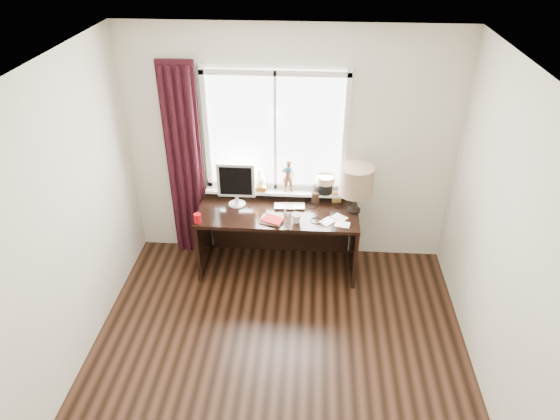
# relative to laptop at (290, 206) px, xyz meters

# --- Properties ---
(floor) EXTENTS (3.50, 4.00, 0.00)m
(floor) POSITION_rel_laptop_xyz_m (-0.02, -1.72, -0.76)
(floor) COLOR #3D2216
(floor) RESTS_ON ground
(ceiling) EXTENTS (3.50, 4.00, 0.00)m
(ceiling) POSITION_rel_laptop_xyz_m (-0.02, -1.72, 1.84)
(ceiling) COLOR white
(ceiling) RESTS_ON wall_back
(wall_back) EXTENTS (3.50, 0.00, 2.60)m
(wall_back) POSITION_rel_laptop_xyz_m (-0.02, 0.28, 0.54)
(wall_back) COLOR silver
(wall_back) RESTS_ON ground
(wall_left) EXTENTS (0.00, 4.00, 2.60)m
(wall_left) POSITION_rel_laptop_xyz_m (-1.77, -1.72, 0.54)
(wall_left) COLOR silver
(wall_left) RESTS_ON ground
(wall_right) EXTENTS (0.00, 4.00, 2.60)m
(wall_right) POSITION_rel_laptop_xyz_m (1.73, -1.72, 0.54)
(wall_right) COLOR silver
(wall_right) RESTS_ON ground
(laptop) EXTENTS (0.34, 0.23, 0.03)m
(laptop) POSITION_rel_laptop_xyz_m (0.00, 0.00, 0.00)
(laptop) COLOR silver
(laptop) RESTS_ON desk
(mug) EXTENTS (0.13, 0.14, 0.10)m
(mug) POSITION_rel_laptop_xyz_m (0.08, -0.29, 0.04)
(mug) COLOR white
(mug) RESTS_ON desk
(red_cup) EXTENTS (0.08, 0.08, 0.10)m
(red_cup) POSITION_rel_laptop_xyz_m (-0.92, -0.36, 0.04)
(red_cup) COLOR #9C070D
(red_cup) RESTS_ON desk
(window) EXTENTS (1.52, 0.21, 1.40)m
(window) POSITION_rel_laptop_xyz_m (-0.15, 0.23, 0.55)
(window) COLOR white
(window) RESTS_ON ground
(curtain) EXTENTS (0.38, 0.09, 2.25)m
(curtain) POSITION_rel_laptop_xyz_m (-1.15, 0.19, 0.35)
(curtain) COLOR black
(curtain) RESTS_ON floor
(desk) EXTENTS (1.70, 0.70, 0.75)m
(desk) POSITION_rel_laptop_xyz_m (-0.12, 0.01, -0.26)
(desk) COLOR black
(desk) RESTS_ON floor
(monitor) EXTENTS (0.40, 0.18, 0.49)m
(monitor) POSITION_rel_laptop_xyz_m (-0.57, 0.01, 0.27)
(monitor) COLOR beige
(monitor) RESTS_ON desk
(notebook_stack) EXTENTS (0.26, 0.22, 0.03)m
(notebook_stack) POSITION_rel_laptop_xyz_m (-0.17, -0.29, 0.00)
(notebook_stack) COLOR beige
(notebook_stack) RESTS_ON desk
(brush_holder) EXTENTS (0.09, 0.09, 0.25)m
(brush_holder) POSITION_rel_laptop_xyz_m (0.27, 0.13, 0.05)
(brush_holder) COLOR black
(brush_holder) RESTS_ON desk
(icon_frame) EXTENTS (0.10, 0.03, 0.13)m
(icon_frame) POSITION_rel_laptop_xyz_m (0.50, 0.14, 0.05)
(icon_frame) COLOR gold
(icon_frame) RESTS_ON desk
(table_lamp) EXTENTS (0.35, 0.35, 0.52)m
(table_lamp) POSITION_rel_laptop_xyz_m (0.68, -0.03, 0.35)
(table_lamp) COLOR black
(table_lamp) RESTS_ON desk
(loose_papers) EXTENTS (0.32, 0.29, 0.00)m
(loose_papers) POSITION_rel_laptop_xyz_m (0.49, -0.24, -0.01)
(loose_papers) COLOR white
(loose_papers) RESTS_ON desk
(desk_cables) EXTENTS (0.27, 0.54, 0.01)m
(desk_cables) POSITION_rel_laptop_xyz_m (0.25, -0.06, -0.01)
(desk_cables) COLOR black
(desk_cables) RESTS_ON desk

